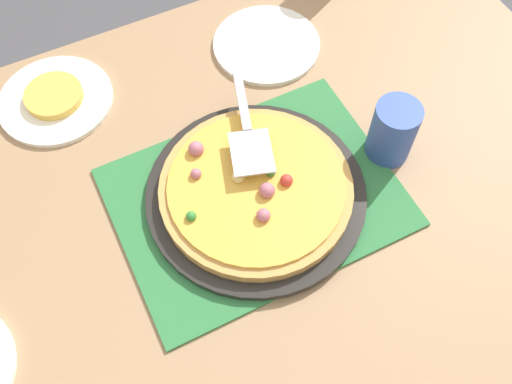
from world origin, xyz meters
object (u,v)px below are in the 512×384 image
object	(u,v)px
plate_side	(266,44)
cup_near	(393,132)
pizza_pan	(256,194)
pizza_server	(247,130)
plate_far_right	(56,100)
pizza	(255,188)
served_slice_right	(54,96)

from	to	relation	value
plate_side	cup_near	distance (m)	0.34
pizza_pan	pizza_server	xyz separation A→B (m)	(0.03, 0.09, 0.06)
pizza_pan	plate_far_right	xyz separation A→B (m)	(-0.25, 0.36, -0.01)
cup_near	pizza_pan	bearing A→B (deg)	175.88
plate_far_right	cup_near	size ratio (longest dim) A/B	1.83
pizza_server	pizza	bearing A→B (deg)	-108.28
pizza	pizza_server	size ratio (longest dim) A/B	1.42
plate_side	cup_near	size ratio (longest dim) A/B	1.83
plate_far_right	plate_side	distance (m)	0.43
pizza	pizza_server	xyz separation A→B (m)	(0.03, 0.09, 0.04)
served_slice_right	pizza	bearing A→B (deg)	-55.54
pizza	served_slice_right	distance (m)	0.44
plate_far_right	served_slice_right	bearing A→B (deg)	0.00
pizza	plate_side	xyz separation A→B (m)	(0.18, 0.31, -0.03)
pizza_pan	plate_side	bearing A→B (deg)	60.04
served_slice_right	plate_far_right	bearing A→B (deg)	0.00
served_slice_right	pizza_server	distance (m)	0.39
pizza	plate_far_right	bearing A→B (deg)	124.46
pizza_pan	plate_side	world-z (taller)	pizza_pan
served_slice_right	pizza_server	xyz separation A→B (m)	(0.28, -0.27, 0.05)
plate_side	served_slice_right	distance (m)	0.43
cup_near	pizza_server	size ratio (longest dim) A/B	0.52
pizza	plate_far_right	world-z (taller)	pizza
pizza_pan	plate_far_right	size ratio (longest dim) A/B	1.73
plate_side	pizza_server	world-z (taller)	pizza_server
pizza_pan	plate_side	size ratio (longest dim) A/B	1.73
pizza	plate_side	size ratio (longest dim) A/B	1.50
pizza	pizza_pan	bearing A→B (deg)	-33.57
pizza	plate_side	distance (m)	0.36
pizza_pan	served_slice_right	distance (m)	0.44
served_slice_right	cup_near	bearing A→B (deg)	-37.05
pizza_pan	pizza	distance (m)	0.02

